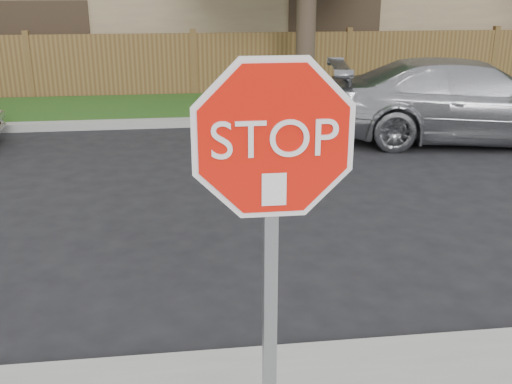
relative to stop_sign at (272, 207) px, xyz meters
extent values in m
plane|color=black|center=(0.00, 1.48, -1.83)|extent=(90.00, 90.00, 0.00)
cube|color=gray|center=(0.00, 9.63, -1.75)|extent=(70.00, 0.30, 0.15)
cube|color=#1E4714|center=(0.00, 11.28, -1.77)|extent=(70.00, 3.00, 0.12)
cube|color=brown|center=(0.00, 12.88, -1.03)|extent=(70.00, 0.12, 1.60)
cylinder|color=#382B21|center=(2.50, 11.18, 0.13)|extent=(0.44, 0.44, 3.92)
cube|color=gray|center=(0.00, 0.05, -0.58)|extent=(0.07, 0.06, 2.30)
cylinder|color=white|center=(0.00, -0.02, 0.32)|extent=(1.01, 0.02, 1.01)
cylinder|color=red|center=(0.00, -0.03, 0.32)|extent=(0.93, 0.02, 0.93)
cube|color=white|center=(0.00, -0.05, 0.10)|extent=(0.11, 0.00, 0.15)
imported|color=#9A9BA0|center=(4.84, 7.78, -1.09)|extent=(5.39, 2.92, 1.48)
camera|label=1|loc=(-0.40, -2.50, 0.96)|focal=42.00mm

